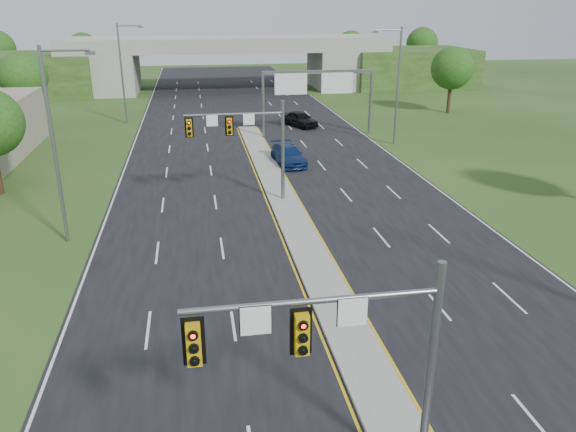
{
  "coord_description": "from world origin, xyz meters",
  "views": [
    {
      "loc": [
        -5.87,
        -11.75,
        12.98
      ],
      "look_at": [
        -1.47,
        14.18,
        3.0
      ],
      "focal_mm": 35.0,
      "sensor_mm": 36.0,
      "label": 1
    }
  ],
  "objects_px": {
    "car_far_b": "(289,155)",
    "car_far_c": "(300,119)",
    "sign_gantry": "(317,85)",
    "overpass": "(228,67)",
    "signal_mast_near": "(351,350)",
    "signal_mast_far": "(249,136)"
  },
  "relations": [
    {
      "from": "signal_mast_near",
      "to": "sign_gantry",
      "type": "xyz_separation_m",
      "value": [
        8.95,
        44.99,
        0.51
      ]
    },
    {
      "from": "signal_mast_near",
      "to": "signal_mast_far",
      "type": "distance_m",
      "value": 25.0
    },
    {
      "from": "sign_gantry",
      "to": "car_far_b",
      "type": "relative_size",
      "value": 2.16
    },
    {
      "from": "car_far_b",
      "to": "car_far_c",
      "type": "distance_m",
      "value": 15.81
    },
    {
      "from": "signal_mast_near",
      "to": "car_far_b",
      "type": "height_order",
      "value": "signal_mast_near"
    },
    {
      "from": "signal_mast_near",
      "to": "car_far_c",
      "type": "height_order",
      "value": "signal_mast_near"
    },
    {
      "from": "signal_mast_near",
      "to": "sign_gantry",
      "type": "bearing_deg",
      "value": 78.75
    },
    {
      "from": "signal_mast_far",
      "to": "overpass",
      "type": "distance_m",
      "value": 55.13
    },
    {
      "from": "sign_gantry",
      "to": "car_far_b",
      "type": "height_order",
      "value": "sign_gantry"
    },
    {
      "from": "car_far_b",
      "to": "overpass",
      "type": "bearing_deg",
      "value": 86.16
    },
    {
      "from": "car_far_b",
      "to": "signal_mast_near",
      "type": "bearing_deg",
      "value": -103.41
    },
    {
      "from": "signal_mast_near",
      "to": "car_far_c",
      "type": "distance_m",
      "value": 50.68
    },
    {
      "from": "overpass",
      "to": "car_far_c",
      "type": "xyz_separation_m",
      "value": [
        5.96,
        -30.22,
        -2.7
      ]
    },
    {
      "from": "signal_mast_near",
      "to": "signal_mast_far",
      "type": "height_order",
      "value": "same"
    },
    {
      "from": "sign_gantry",
      "to": "overpass",
      "type": "relative_size",
      "value": 0.14
    },
    {
      "from": "sign_gantry",
      "to": "car_far_c",
      "type": "xyz_separation_m",
      "value": [
        -0.72,
        4.86,
        -4.38
      ]
    },
    {
      "from": "signal_mast_near",
      "to": "signal_mast_far",
      "type": "xyz_separation_m",
      "value": [
        0.0,
        25.0,
        0.0
      ]
    },
    {
      "from": "signal_mast_far",
      "to": "sign_gantry",
      "type": "height_order",
      "value": "signal_mast_far"
    },
    {
      "from": "car_far_b",
      "to": "car_far_c",
      "type": "xyz_separation_m",
      "value": [
        3.95,
        15.31,
        0.06
      ]
    },
    {
      "from": "overpass",
      "to": "car_far_c",
      "type": "distance_m",
      "value": 30.92
    },
    {
      "from": "signal_mast_far",
      "to": "car_far_b",
      "type": "distance_m",
      "value": 11.17
    },
    {
      "from": "overpass",
      "to": "car_far_c",
      "type": "relative_size",
      "value": 16.25
    }
  ]
}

